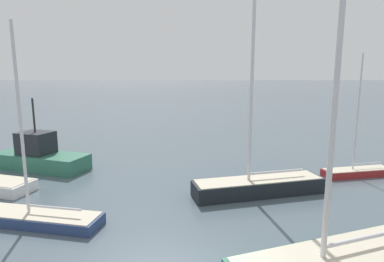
{
  "coord_description": "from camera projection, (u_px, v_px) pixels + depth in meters",
  "views": [
    {
      "loc": [
        -0.57,
        -8.84,
        6.35
      ],
      "look_at": [
        0.0,
        15.25,
        2.03
      ],
      "focal_mm": 30.11,
      "sensor_mm": 36.0,
      "label": 1
    }
  ],
  "objects": [
    {
      "name": "sailboat_6",
      "position": [
        38.0,
        215.0,
        13.72
      ],
      "size": [
        5.69,
        2.64,
        8.41
      ],
      "rotation": [
        0.0,
        0.0,
        2.92
      ],
      "color": "navy",
      "rests_on": "ground_plane"
    },
    {
      "name": "fishing_boat_1",
      "position": [
        40.0,
        156.0,
        21.67
      ],
      "size": [
        6.84,
        4.32,
        4.76
      ],
      "rotation": [
        0.0,
        0.0,
        2.79
      ],
      "color": "#2D6B51",
      "rests_on": "ground_plane"
    },
    {
      "name": "sailboat_4",
      "position": [
        357.0,
        170.0,
        20.19
      ],
      "size": [
        4.61,
        1.92,
        7.54
      ],
      "rotation": [
        0.0,
        0.0,
        3.32
      ],
      "color": "maroon",
      "rests_on": "ground_plane"
    },
    {
      "name": "sailboat_2",
      "position": [
        258.0,
        182.0,
        17.03
      ],
      "size": [
        7.21,
        3.14,
        13.61
      ],
      "rotation": [
        0.0,
        0.0,
        3.37
      ],
      "color": "black",
      "rests_on": "ground_plane"
    },
    {
      "name": "sailboat_3",
      "position": [
        336.0,
        261.0,
        10.0
      ],
      "size": [
        7.23,
        4.07,
        12.3
      ],
      "rotation": [
        0.0,
        0.0,
        3.46
      ],
      "color": "#2D6B51",
      "rests_on": "ground_plane"
    }
  ]
}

